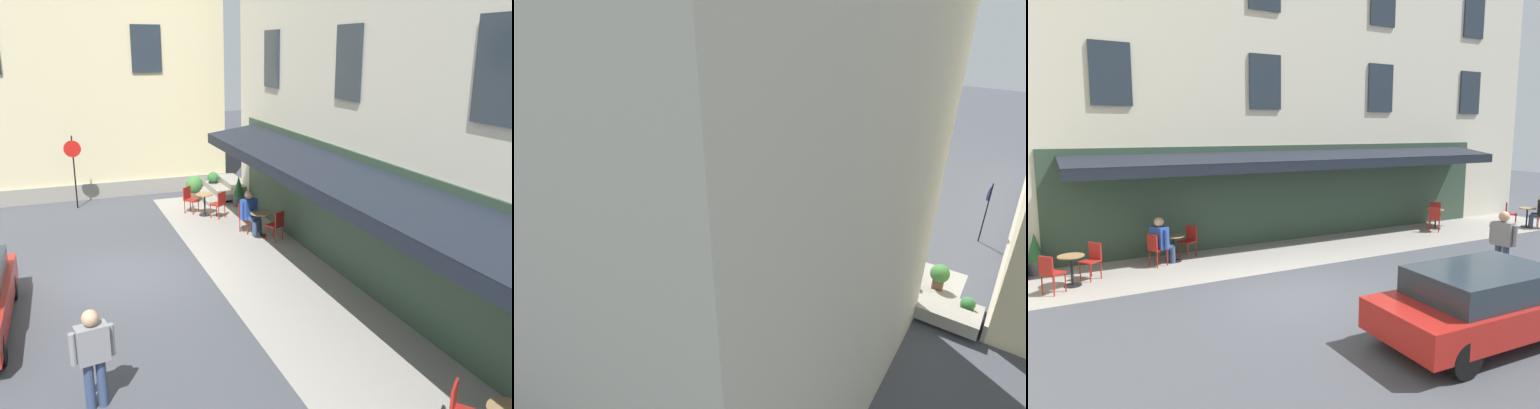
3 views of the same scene
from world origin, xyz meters
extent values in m
plane|color=#42444C|center=(0.00, 0.00, 0.00)|extent=(70.00, 70.00, 0.00)
cube|color=gray|center=(-3.25, -3.40, 0.00)|extent=(20.50, 3.20, 0.01)
cube|color=beige|center=(-4.00, -9.50, 7.50)|extent=(20.00, 9.00, 15.00)
cube|color=#2D4233|center=(-3.00, -4.97, 1.60)|extent=(16.00, 0.06, 3.20)
cube|color=black|center=(-3.00, -4.15, 2.85)|extent=(15.00, 1.70, 0.36)
cube|color=black|center=(-3.00, -3.32, 2.62)|extent=(15.00, 0.04, 0.28)
cube|color=#232D38|center=(-11.00, -4.96, 5.20)|extent=(1.10, 0.06, 1.70)
cube|color=#232D38|center=(-6.33, -4.96, 5.20)|extent=(1.10, 0.06, 1.70)
cube|color=#232D38|center=(-1.67, -4.96, 5.20)|extent=(1.10, 0.06, 1.70)
cube|color=#232D38|center=(3.00, -4.96, 5.20)|extent=(1.10, 0.06, 1.70)
cube|color=#232D38|center=(-11.00, -4.96, 8.20)|extent=(1.10, 0.06, 1.70)
cube|color=#232D38|center=(-6.33, -4.96, 8.20)|extent=(1.10, 0.06, 1.70)
cylinder|color=black|center=(4.41, -3.11, 0.01)|extent=(0.40, 0.40, 0.03)
cylinder|color=black|center=(4.41, -3.11, 0.36)|extent=(0.06, 0.06, 0.72)
cylinder|color=#99754C|center=(4.41, -3.11, 0.73)|extent=(0.60, 0.60, 0.03)
cylinder|color=maroon|center=(4.59, -2.73, 0.23)|extent=(0.03, 0.03, 0.45)
cylinder|color=maroon|center=(4.81, -2.99, 0.23)|extent=(0.03, 0.03, 0.45)
cylinder|color=maroon|center=(4.84, -2.51, 0.23)|extent=(0.03, 0.03, 0.45)
cylinder|color=maroon|center=(5.07, -2.76, 0.23)|extent=(0.03, 0.03, 0.45)
cube|color=maroon|center=(4.83, -2.75, 0.47)|extent=(0.56, 0.56, 0.04)
cube|color=maroon|center=(4.96, -2.63, 0.70)|extent=(0.29, 0.33, 0.42)
cylinder|color=maroon|center=(4.20, -3.47, 0.23)|extent=(0.03, 0.03, 0.45)
cylinder|color=maroon|center=(4.00, -3.19, 0.23)|extent=(0.03, 0.03, 0.45)
cylinder|color=maroon|center=(3.93, -3.67, 0.23)|extent=(0.03, 0.03, 0.45)
cylinder|color=maroon|center=(3.73, -3.39, 0.23)|extent=(0.03, 0.03, 0.45)
cube|color=maroon|center=(3.97, -3.43, 0.47)|extent=(0.56, 0.56, 0.04)
cube|color=maroon|center=(3.82, -3.54, 0.70)|extent=(0.27, 0.35, 0.42)
cylinder|color=black|center=(-8.30, -3.91, 0.01)|extent=(0.40, 0.40, 0.03)
cylinder|color=black|center=(-8.30, -3.91, 0.36)|extent=(0.06, 0.06, 0.72)
cylinder|color=#99754C|center=(-8.30, -3.91, 0.73)|extent=(0.60, 0.60, 0.03)
cylinder|color=maroon|center=(-8.12, -3.53, 0.23)|extent=(0.03, 0.03, 0.45)
cylinder|color=maroon|center=(-7.90, -3.79, 0.23)|extent=(0.03, 0.03, 0.45)
cylinder|color=maroon|center=(-7.86, -3.31, 0.23)|extent=(0.03, 0.03, 0.45)
cylinder|color=maroon|center=(-7.64, -3.57, 0.23)|extent=(0.03, 0.03, 0.45)
cube|color=maroon|center=(-7.88, -3.55, 0.47)|extent=(0.56, 0.56, 0.04)
cube|color=maroon|center=(-7.74, -3.44, 0.70)|extent=(0.29, 0.33, 0.42)
cylinder|color=maroon|center=(-8.44, -4.30, 0.23)|extent=(0.03, 0.03, 0.45)
cylinder|color=maroon|center=(-8.68, -4.06, 0.23)|extent=(0.03, 0.03, 0.45)
cylinder|color=maroon|center=(-8.68, -4.54, 0.23)|extent=(0.03, 0.03, 0.45)
cylinder|color=maroon|center=(-8.92, -4.30, 0.23)|extent=(0.03, 0.03, 0.45)
cube|color=maroon|center=(-8.68, -4.30, 0.47)|extent=(0.57, 0.57, 0.04)
cube|color=maroon|center=(-8.81, -4.43, 0.70)|extent=(0.31, 0.31, 0.42)
cylinder|color=black|center=(1.67, -4.08, 0.01)|extent=(0.40, 0.40, 0.03)
cylinder|color=black|center=(1.67, -4.08, 0.36)|extent=(0.06, 0.06, 0.72)
cylinder|color=#99754C|center=(1.67, -4.08, 0.73)|extent=(0.60, 0.60, 0.03)
cylinder|color=maroon|center=(1.95, -3.77, 0.23)|extent=(0.03, 0.03, 0.45)
cylinder|color=maroon|center=(2.09, -4.08, 0.23)|extent=(0.03, 0.03, 0.45)
cylinder|color=maroon|center=(2.26, -3.63, 0.23)|extent=(0.03, 0.03, 0.45)
cylinder|color=maroon|center=(2.40, -3.94, 0.23)|extent=(0.03, 0.03, 0.45)
cube|color=maroon|center=(2.18, -3.86, 0.47)|extent=(0.53, 0.53, 0.04)
cube|color=maroon|center=(2.34, -3.78, 0.70)|extent=(0.20, 0.38, 0.42)
cylinder|color=maroon|center=(1.43, -4.42, 0.23)|extent=(0.03, 0.03, 0.45)
cylinder|color=maroon|center=(1.26, -4.13, 0.23)|extent=(0.03, 0.03, 0.45)
cylinder|color=maroon|center=(1.13, -4.59, 0.23)|extent=(0.03, 0.03, 0.45)
cylinder|color=maroon|center=(0.96, -4.30, 0.23)|extent=(0.03, 0.03, 0.45)
cube|color=maroon|center=(1.20, -4.36, 0.47)|extent=(0.55, 0.55, 0.04)
cube|color=maroon|center=(1.04, -4.45, 0.70)|extent=(0.23, 0.37, 0.42)
cylinder|color=black|center=(-11.60, -2.44, 0.01)|extent=(0.40, 0.40, 0.03)
cylinder|color=black|center=(-11.60, -2.44, 0.36)|extent=(0.06, 0.06, 0.72)
cylinder|color=#99754C|center=(-11.60, -2.44, 0.73)|extent=(0.60, 0.60, 0.03)
cylinder|color=maroon|center=(-11.97, -2.26, 0.23)|extent=(0.03, 0.03, 0.45)
cylinder|color=maroon|center=(-11.71, -2.04, 0.23)|extent=(0.03, 0.03, 0.45)
cylinder|color=maroon|center=(-11.23, -2.64, 0.23)|extent=(0.03, 0.03, 0.45)
cylinder|color=maroon|center=(-11.50, -2.85, 0.23)|extent=(0.03, 0.03, 0.45)
cylinder|color=maroon|center=(-11.02, -2.90, 0.23)|extent=(0.03, 0.03, 0.45)
cylinder|color=maroon|center=(-11.29, -3.11, 0.23)|extent=(0.03, 0.03, 0.45)
cube|color=maroon|center=(-11.26, -2.87, 0.47)|extent=(0.56, 0.56, 0.04)
cube|color=maroon|center=(-11.15, -3.02, 0.70)|extent=(0.34, 0.28, 0.42)
cylinder|color=navy|center=(1.76, -3.94, 0.23)|extent=(0.16, 0.16, 0.47)
cylinder|color=navy|center=(1.92, -3.87, 0.49)|extent=(0.39, 0.29, 0.17)
cylinder|color=navy|center=(1.84, -4.11, 0.23)|extent=(0.16, 0.16, 0.47)
cylinder|color=navy|center=(2.00, -4.04, 0.49)|extent=(0.39, 0.29, 0.17)
cube|color=#28479E|center=(2.12, -3.88, 0.79)|extent=(0.46, 0.56, 0.60)
sphere|color=tan|center=(2.12, -3.88, 1.22)|extent=(0.26, 0.26, 0.26)
cylinder|color=#28479E|center=(2.00, -3.61, 0.77)|extent=(0.11, 0.11, 0.53)
cylinder|color=#28479E|center=(2.24, -4.15, 0.77)|extent=(0.11, 0.11, 0.53)
cylinder|color=navy|center=(-11.77, -2.38, 0.23)|extent=(0.15, 0.15, 0.47)
cylinder|color=navy|center=(-11.88, -2.25, 0.49)|extent=(0.34, 0.36, 0.16)
cylinder|color=navy|center=(-11.63, -2.27, 0.23)|extent=(0.15, 0.15, 0.47)
cylinder|color=navy|center=(-11.73, -2.14, 0.49)|extent=(0.34, 0.36, 0.16)
cylinder|color=navy|center=(-5.13, 1.23, 0.42)|extent=(0.16, 0.16, 0.84)
cylinder|color=navy|center=(-5.16, 1.42, 0.42)|extent=(0.16, 0.16, 0.84)
cube|color=gray|center=(-5.15, 1.33, 1.14)|extent=(0.36, 0.53, 0.60)
sphere|color=tan|center=(-5.15, 1.33, 1.57)|extent=(0.26, 0.26, 0.26)
cylinder|color=gray|center=(-5.10, 1.03, 1.12)|extent=(0.11, 0.11, 0.53)
cylinder|color=gray|center=(-5.20, 1.62, 1.12)|extent=(0.11, 0.11, 0.53)
cylinder|color=#4C4C51|center=(5.14, -4.59, 0.18)|extent=(0.44, 0.44, 0.37)
cone|color=#23562D|center=(5.14, -4.59, 0.73)|extent=(0.42, 0.42, 0.72)
cube|color=#A81E19|center=(-1.80, 3.61, 0.57)|extent=(4.35, 1.92, 0.55)
cube|color=#232D38|center=(-1.60, 3.60, 1.09)|extent=(2.45, 1.67, 0.48)
cylinder|color=black|center=(-3.28, 2.85, 0.30)|extent=(0.60, 0.20, 0.60)
cylinder|color=black|center=(-0.33, 4.37, 0.30)|extent=(0.60, 0.20, 0.60)
cylinder|color=black|center=(-0.38, 2.77, 0.30)|extent=(0.60, 0.20, 0.60)
camera|label=1|loc=(-13.15, 1.64, 5.53)|focal=38.73mm
camera|label=2|loc=(7.71, -15.82, 9.06)|focal=28.97mm
camera|label=3|loc=(5.21, 8.94, 3.67)|focal=33.49mm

